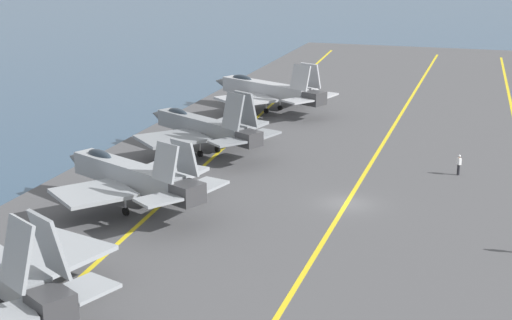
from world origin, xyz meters
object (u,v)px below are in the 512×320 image
object	(u,v)px
parked_jet_third	(204,127)
parked_jet_fourth	(268,90)
parked_jet_second	(130,176)
crew_white_vest	(459,164)

from	to	relation	value
parked_jet_third	parked_jet_fourth	xyz separation A→B (m)	(19.66, -0.41, -0.11)
parked_jet_second	parked_jet_fourth	bearing A→B (deg)	0.02
parked_jet_third	parked_jet_fourth	world-z (taller)	parked_jet_third
parked_jet_second	parked_jet_third	distance (m)	16.29
parked_jet_third	parked_jet_fourth	size ratio (longest dim) A/B	0.90
parked_jet_fourth	crew_white_vest	bearing A→B (deg)	-130.68
parked_jet_third	crew_white_vest	xyz separation A→B (m)	(-0.04, -23.33, -1.56)
crew_white_vest	parked_jet_third	bearing A→B (deg)	89.89
parked_jet_fourth	crew_white_vest	world-z (taller)	parked_jet_fourth
parked_jet_second	parked_jet_third	world-z (taller)	parked_jet_third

